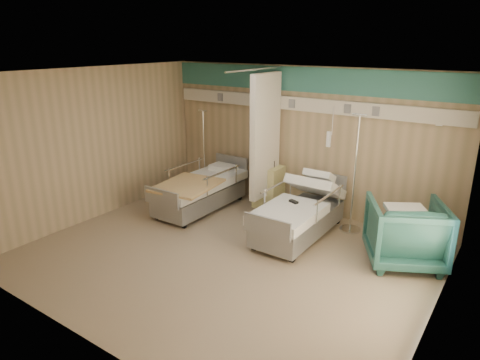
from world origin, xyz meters
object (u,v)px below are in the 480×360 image
at_px(iv_stand_right, 352,208).
at_px(bedside_cabinet, 269,187).
at_px(visitor_armchair, 405,233).
at_px(bed_right, 299,219).
at_px(iv_stand_left, 205,178).
at_px(bed_left, 200,194).

bearing_deg(iv_stand_right, bedside_cabinet, 175.05).
relative_size(bedside_cabinet, visitor_armchair, 0.78).
height_order(bed_right, iv_stand_left, iv_stand_left).
height_order(iv_stand_right, iv_stand_left, iv_stand_right).
distance_m(bedside_cabinet, iv_stand_left, 1.54).
xyz_separation_m(bed_right, iv_stand_right, (0.65, 0.74, 0.11)).
distance_m(bed_left, bedside_cabinet, 1.39).
relative_size(iv_stand_right, iv_stand_left, 1.12).
height_order(bed_right, bedside_cabinet, bedside_cabinet).
xyz_separation_m(bed_right, bedside_cabinet, (-1.15, 0.90, 0.11)).
distance_m(bed_left, iv_stand_right, 2.95).
relative_size(bed_left, visitor_armchair, 1.98).
height_order(visitor_armchair, iv_stand_left, iv_stand_left).
bearing_deg(visitor_armchair, iv_stand_left, -36.41).
relative_size(bed_right, visitor_armchair, 1.98).
xyz_separation_m(bed_left, bedside_cabinet, (1.05, 0.90, 0.11)).
distance_m(bed_left, visitor_armchair, 3.94).
relative_size(visitor_armchair, iv_stand_left, 0.59).
distance_m(bed_right, iv_stand_right, 1.00).
height_order(visitor_armchair, iv_stand_right, iv_stand_right).
bearing_deg(bed_left, bed_right, 0.00).
height_order(bedside_cabinet, iv_stand_left, iv_stand_left).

